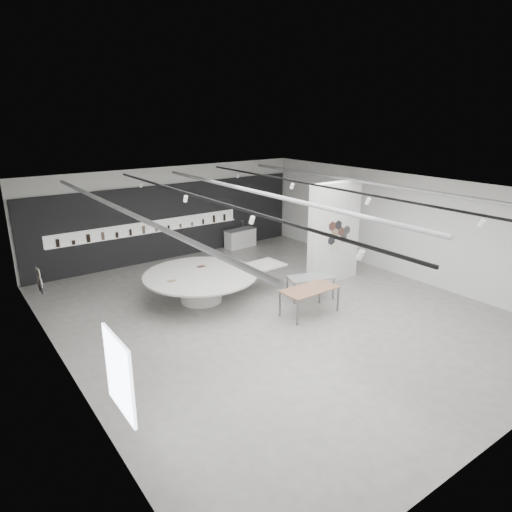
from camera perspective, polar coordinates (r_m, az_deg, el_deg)
room at (r=13.38m, az=1.95°, el=0.91°), size 12.02×14.02×3.82m
back_wall_display at (r=19.29m, az=-10.77°, el=4.20°), size 11.80×0.27×3.10m
partition_column at (r=16.49m, az=9.73°, el=2.90°), size 2.20×0.38×3.60m
display_island at (r=14.91m, az=-6.63°, el=-3.36°), size 4.81×3.83×0.94m
sample_table_wood at (r=13.89m, az=6.74°, el=-4.30°), size 1.77×0.91×0.82m
sample_table_stone at (r=15.09m, az=6.83°, el=-2.81°), size 1.61×1.14×0.75m
kitchen_counter at (r=20.74m, az=-1.97°, el=2.25°), size 1.52×0.70×1.17m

